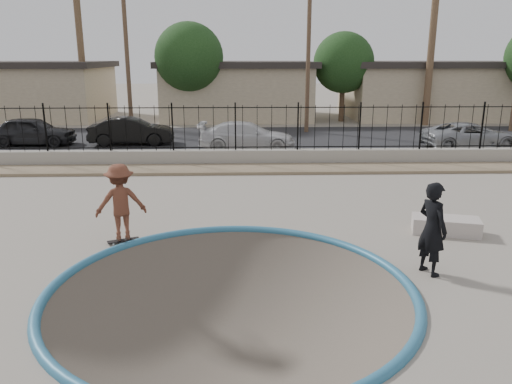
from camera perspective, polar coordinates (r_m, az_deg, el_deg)
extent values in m
cube|color=gray|center=(22.24, -2.26, 1.31)|extent=(120.00, 120.00, 2.20)
torus|color=#286384|center=(9.59, -2.87, -11.19)|extent=(7.04, 7.04, 0.20)
cube|color=#887659|center=(19.25, -2.35, 2.63)|extent=(42.00, 1.60, 0.11)
cube|color=gray|center=(20.27, -2.33, 3.99)|extent=(42.00, 0.45, 0.60)
cube|color=black|center=(20.19, -2.34, 5.15)|extent=(40.00, 0.04, 0.03)
cube|color=black|center=(19.98, -2.39, 9.62)|extent=(40.00, 0.04, 0.04)
cube|color=black|center=(26.92, -2.21, 6.19)|extent=(90.00, 8.00, 0.04)
cube|color=tan|center=(39.23, -25.00, 10.21)|extent=(11.00, 8.00, 3.50)
cube|color=#2C2724|center=(39.16, -25.33, 13.04)|extent=(11.60, 8.60, 0.40)
cube|color=tan|center=(36.17, -2.15, 11.29)|extent=(10.00, 8.00, 3.50)
cube|color=#2C2724|center=(36.08, -2.18, 14.38)|extent=(10.60, 8.60, 0.40)
cube|color=tan|center=(38.71, 19.45, 10.71)|extent=(12.00, 8.00, 3.50)
cube|color=#2C2724|center=(38.63, 19.71, 13.59)|extent=(12.60, 8.60, 0.40)
cylinder|color=brown|center=(35.10, -19.36, 14.84)|extent=(0.44, 0.44, 9.00)
cylinder|color=brown|center=(33.72, 19.45, 15.70)|extent=(0.44, 0.44, 10.00)
cylinder|color=#473323|center=(29.25, -14.56, 15.28)|extent=(0.24, 0.24, 9.00)
cylinder|color=#473323|center=(28.83, 6.02, 16.17)|extent=(0.24, 0.24, 9.50)
cylinder|color=#473323|center=(32.85, -7.50, 10.33)|extent=(0.34, 0.34, 3.00)
sphere|color=#143311|center=(32.74, -7.67, 15.04)|extent=(4.32, 4.32, 4.32)
cylinder|color=#473323|center=(34.38, 9.78, 10.25)|extent=(0.34, 0.34, 2.75)
sphere|color=#143311|center=(34.26, 9.97, 14.37)|extent=(3.96, 3.96, 3.96)
imported|color=brown|center=(12.01, -15.19, -1.57)|extent=(1.30, 0.96, 1.80)
cube|color=black|center=(12.27, -14.91, -5.34)|extent=(0.75, 0.46, 0.02)
cylinder|color=silver|center=(12.18, -16.00, -5.73)|extent=(0.06, 0.04, 0.05)
cylinder|color=silver|center=(12.31, -16.11, -5.51)|extent=(0.06, 0.04, 0.05)
cylinder|color=silver|center=(12.26, -13.69, -5.44)|extent=(0.06, 0.04, 0.05)
cylinder|color=silver|center=(12.38, -13.82, -5.23)|extent=(0.06, 0.04, 0.05)
imported|color=black|center=(10.53, 19.49, -3.97)|extent=(0.70, 0.82, 1.91)
cube|color=#ADA199|center=(13.29, 20.86, -3.59)|extent=(1.73, 1.10, 0.40)
imported|color=black|center=(26.84, -24.21, 6.38)|extent=(4.10, 1.73, 1.39)
imported|color=black|center=(25.41, -14.05, 6.77)|extent=(4.13, 1.64, 1.34)
imported|color=silver|center=(23.26, -1.04, 6.42)|extent=(4.54, 2.03, 1.29)
imported|color=#919498|center=(25.64, 23.26, 5.94)|extent=(4.59, 2.45, 1.22)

